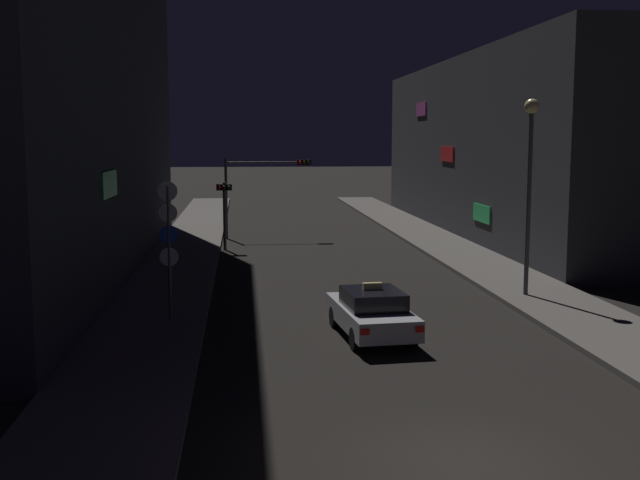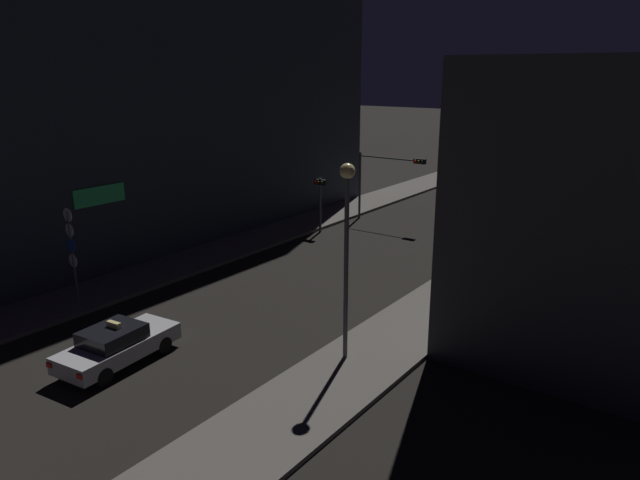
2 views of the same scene
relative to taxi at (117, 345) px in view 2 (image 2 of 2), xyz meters
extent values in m
cube|color=#5B5651|center=(-6.57, 20.72, -0.65)|extent=(3.39, 63.44, 0.17)
cube|color=#5B5651|center=(7.04, 20.72, -0.65)|extent=(3.39, 63.44, 0.17)
cube|color=#282D38|center=(-11.47, 12.12, 10.95)|extent=(6.42, 33.92, 23.36)
cube|color=#26CC66|center=(-8.22, 5.33, 3.47)|extent=(0.08, 2.80, 0.90)
cube|color=#26CC66|center=(8.70, 17.49, 1.15)|extent=(0.08, 2.80, 0.90)
cube|color=red|center=(8.70, 24.66, 4.10)|extent=(0.08, 2.80, 0.90)
cube|color=#D859B2|center=(8.70, 31.82, 7.04)|extent=(0.08, 2.80, 0.90)
cube|color=#B7B7BC|center=(0.00, 0.05, -0.12)|extent=(2.20, 4.55, 0.60)
cube|color=black|center=(0.01, -0.15, 0.43)|extent=(1.76, 2.12, 0.50)
cube|color=red|center=(-0.54, -2.23, -0.02)|extent=(0.24, 0.08, 0.16)
cube|color=red|center=(0.95, -2.09, -0.02)|extent=(0.24, 0.08, 0.16)
cylinder|color=black|center=(-0.93, 1.33, -0.42)|extent=(0.28, 0.66, 0.64)
cylinder|color=black|center=(0.66, 1.48, -0.42)|extent=(0.28, 0.66, 0.64)
cylinder|color=black|center=(-0.67, -1.38, -0.42)|extent=(0.28, 0.66, 0.64)
cylinder|color=black|center=(0.92, -1.24, -0.42)|extent=(0.28, 0.66, 0.64)
cube|color=#F4E08C|center=(0.00, -0.05, 0.78)|extent=(0.57, 0.23, 0.20)
cylinder|color=#47474C|center=(-4.62, 23.36, 1.59)|extent=(0.16, 0.16, 4.65)
cylinder|color=#47474C|center=(-2.36, 23.36, 3.67)|extent=(4.52, 0.10, 0.10)
cube|color=black|center=(-0.11, 23.36, 3.67)|extent=(0.80, 0.28, 0.32)
sphere|color=red|center=(-0.35, 23.19, 3.67)|extent=(0.20, 0.20, 0.20)
sphere|color=#3F2D0C|center=(-0.11, 23.19, 3.67)|extent=(0.20, 0.20, 0.20)
sphere|color=#0C3319|center=(0.14, 23.19, 3.67)|extent=(0.20, 0.20, 0.20)
cylinder|color=#47474C|center=(-4.62, 18.65, 1.02)|extent=(0.16, 0.16, 3.51)
cube|color=black|center=(-4.62, 18.65, 2.53)|extent=(0.80, 0.28, 0.32)
sphere|color=red|center=(-4.87, 18.47, 2.53)|extent=(0.20, 0.20, 0.20)
sphere|color=#3F2D0C|center=(-4.62, 18.47, 2.53)|extent=(0.20, 0.20, 0.20)
sphere|color=#0C3319|center=(-4.38, 18.47, 2.53)|extent=(0.20, 0.20, 0.20)
cylinder|color=#47474C|center=(-5.98, 2.26, 1.50)|extent=(0.10, 0.10, 4.13)
cylinder|color=white|center=(-5.98, 2.24, 3.42)|extent=(0.60, 0.03, 0.60)
cylinder|color=white|center=(-5.98, 2.24, 2.75)|extent=(0.57, 0.03, 0.57)
cylinder|color=blue|center=(-5.98, 2.24, 2.08)|extent=(0.57, 0.03, 0.57)
cylinder|color=white|center=(-5.98, 2.24, 1.38)|extent=(0.58, 0.03, 0.58)
cylinder|color=#47474C|center=(6.43, 4.86, 2.66)|extent=(0.16, 0.16, 6.44)
sphere|color=#F4D88C|center=(6.43, 4.86, 6.14)|extent=(0.52, 0.52, 0.52)
camera|label=1|loc=(-3.71, -22.04, 5.00)|focal=44.00mm
camera|label=2|loc=(16.96, -11.24, 9.31)|focal=33.27mm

